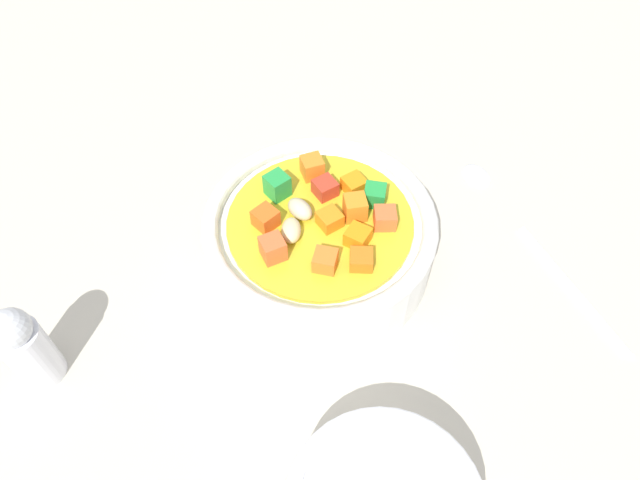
% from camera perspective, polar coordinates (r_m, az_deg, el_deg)
% --- Properties ---
extents(ground_plane, '(1.40, 1.40, 0.02)m').
position_cam_1_polar(ground_plane, '(0.50, -0.00, -2.72)').
color(ground_plane, '#BAB2A0').
extents(soup_bowl_main, '(0.18, 0.18, 0.07)m').
position_cam_1_polar(soup_bowl_main, '(0.47, 0.01, 0.20)').
color(soup_bowl_main, white).
rests_on(soup_bowl_main, ground_plane).
extents(spoon, '(0.17, 0.16, 0.01)m').
position_cam_1_polar(spoon, '(0.54, 18.74, 1.41)').
color(spoon, silver).
rests_on(spoon, ground_plane).
extents(pepper_shaker, '(0.03, 0.03, 0.08)m').
position_cam_1_polar(pepper_shaker, '(0.45, -26.41, -9.15)').
color(pepper_shaker, silver).
rests_on(pepper_shaker, ground_plane).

